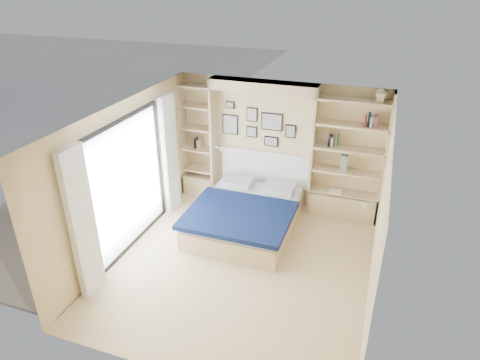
% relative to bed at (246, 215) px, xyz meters
% --- Properties ---
extents(ground, '(4.50, 4.50, 0.00)m').
position_rel_bed_xyz_m(ground, '(0.27, -1.04, -0.28)').
color(ground, tan).
rests_on(ground, ground).
extents(room_shell, '(4.50, 4.50, 4.50)m').
position_rel_bed_xyz_m(room_shell, '(-0.11, 0.48, 0.79)').
color(room_shell, beige).
rests_on(room_shell, ground).
extents(bed, '(1.80, 2.32, 1.07)m').
position_rel_bed_xyz_m(bed, '(0.00, 0.00, 0.00)').
color(bed, tan).
rests_on(bed, ground).
extents(photo_gallery, '(1.48, 0.02, 0.82)m').
position_rel_bed_xyz_m(photo_gallery, '(-0.18, 1.18, 1.32)').
color(photo_gallery, black).
rests_on(photo_gallery, ground).
extents(reading_lamps, '(1.92, 0.12, 0.15)m').
position_rel_bed_xyz_m(reading_lamps, '(-0.03, 0.96, 0.82)').
color(reading_lamps, silver).
rests_on(reading_lamps, ground).
extents(shelf_decor, '(3.55, 0.23, 2.03)m').
position_rel_bed_xyz_m(shelf_decor, '(1.39, 1.03, 1.41)').
color(shelf_decor, '#A51E1E').
rests_on(shelf_decor, ground).
extents(deck, '(3.20, 4.00, 0.05)m').
position_rel_bed_xyz_m(deck, '(-3.33, -1.04, -0.28)').
color(deck, '#726454').
rests_on(deck, ground).
extents(deck_chair, '(0.69, 0.91, 0.82)m').
position_rel_bed_xyz_m(deck_chair, '(-3.41, 0.14, 0.11)').
color(deck_chair, tan).
rests_on(deck_chair, ground).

